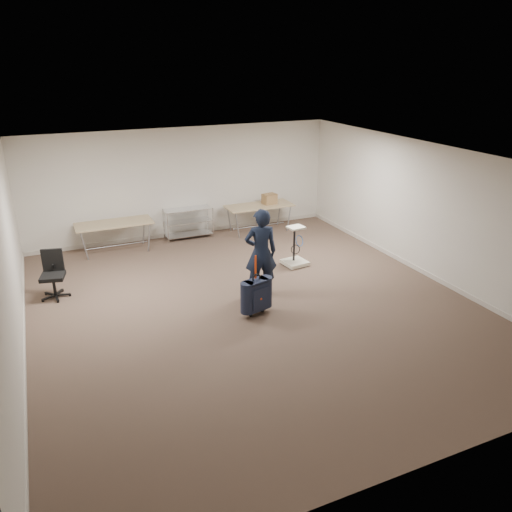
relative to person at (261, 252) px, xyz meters
name	(u,v)px	position (x,y,z in m)	size (l,w,h in m)	color
ground	(253,305)	(-0.35, -0.42, -0.88)	(9.00, 9.00, 0.00)	#4D3B2F
room_shell	(227,276)	(-0.35, 0.96, -0.83)	(8.00, 9.00, 9.00)	silver
folding_table_left	(114,225)	(-2.25, 3.53, -0.20)	(1.80, 0.75, 0.73)	tan
folding_table_right	(259,207)	(1.55, 3.53, -0.20)	(1.80, 0.75, 0.73)	tan
wire_shelf	(188,222)	(-0.35, 3.78, -0.44)	(1.22, 0.47, 0.80)	silver
person	(261,252)	(0.00, 0.00, 0.00)	(0.64, 0.42, 1.76)	black
suitcase	(256,295)	(-0.44, -0.78, -0.48)	(0.47, 0.34, 1.16)	black
office_chair	(54,283)	(-3.76, 1.50, -0.59)	(0.57, 0.57, 0.94)	black
equipment_cart	(295,255)	(1.31, 1.02, -0.64)	(0.55, 0.55, 0.92)	silver
cardboard_box	(269,199)	(1.86, 3.55, -0.01)	(0.36, 0.27, 0.27)	#A57B4C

